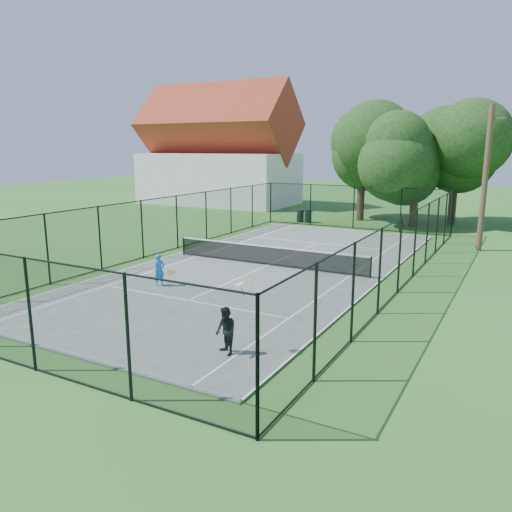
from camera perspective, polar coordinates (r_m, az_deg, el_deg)
The scene contains 13 objects.
ground at distance 23.97m, azimuth 1.37°, elevation -1.21°, with size 120.00×120.00×0.00m, color #2A6422.
tennis_court at distance 23.96m, azimuth 1.37°, elevation -1.14°, with size 11.00×24.00×0.06m, color #4D5A55.
tennis_net at distance 23.84m, azimuth 1.38°, elevation 0.14°, with size 10.08×0.08×0.95m.
fence at distance 23.66m, azimuth 1.39°, elevation 2.32°, with size 13.10×26.10×3.00m.
tree_near_left at distance 39.67m, azimuth 12.10°, elevation 11.10°, with size 6.16×6.16×8.03m.
tree_near_mid at distance 37.38m, azimuth 17.90°, elevation 10.22°, with size 5.72×5.72×7.49m.
tree_near_right at distance 39.50m, azimuth 21.99°, elevation 11.28°, with size 6.25×6.25×8.62m.
building at distance 50.90m, azimuth -4.33°, elevation 11.55°, with size 15.30×8.15×11.87m.
trash_bin_left at distance 38.43m, azimuth 5.08°, elevation 4.60°, with size 0.58×0.58×0.92m.
trash_bin_right at distance 38.15m, azimuth 5.97°, elevation 4.59°, with size 0.58×0.58×1.01m.
utility_pole at distance 29.83m, azimuth 24.73°, elevation 8.05°, with size 1.40×0.30×7.80m.
player_blue at distance 20.70m, azimuth -10.97°, elevation -1.59°, with size 0.81×0.55×1.31m.
player_black at distance 13.73m, azimuth -3.47°, elevation -8.53°, with size 1.01×0.88×2.10m.
Camera 1 is at (10.69, -20.70, 5.63)m, focal length 35.00 mm.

